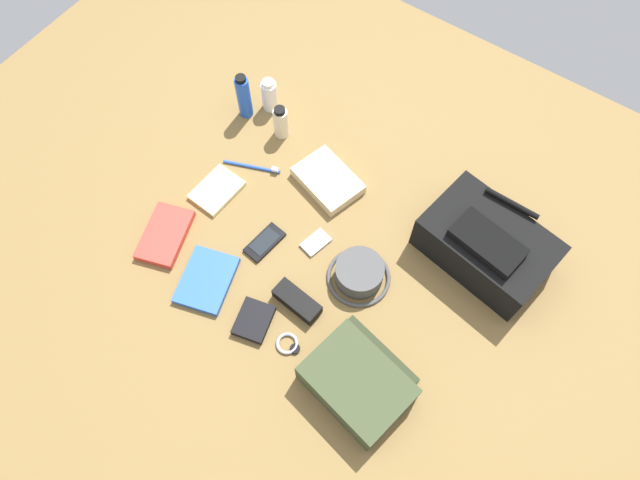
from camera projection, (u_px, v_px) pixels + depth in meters
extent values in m
cube|color=brown|center=(320.00, 248.00, 1.69)|extent=(2.64, 2.02, 0.02)
cube|color=black|center=(486.00, 245.00, 1.61)|extent=(0.39, 0.28, 0.13)
cube|color=black|center=(487.00, 242.00, 1.52)|extent=(0.21, 0.13, 0.03)
cylinder|color=black|center=(512.00, 203.00, 1.58)|extent=(0.16, 0.02, 0.02)
cube|color=#384228|center=(357.00, 384.00, 1.46)|extent=(0.29, 0.23, 0.10)
cube|color=#2C3520|center=(377.00, 355.00, 1.53)|extent=(0.26, 0.11, 0.01)
cylinder|color=#484848|center=(359.00, 273.00, 1.60)|extent=(0.14, 0.14, 0.06)
torus|color=#484848|center=(359.00, 277.00, 1.63)|extent=(0.18, 0.18, 0.01)
cylinder|color=blue|center=(244.00, 97.00, 1.83)|extent=(0.04, 0.04, 0.16)
cylinder|color=black|center=(241.00, 79.00, 1.75)|extent=(0.03, 0.03, 0.01)
cylinder|color=white|center=(270.00, 96.00, 1.86)|extent=(0.05, 0.05, 0.11)
cylinder|color=white|center=(268.00, 83.00, 1.81)|extent=(0.04, 0.04, 0.01)
cylinder|color=beige|center=(281.00, 123.00, 1.81)|extent=(0.05, 0.05, 0.11)
cylinder|color=black|center=(280.00, 111.00, 1.76)|extent=(0.04, 0.04, 0.01)
cube|color=red|center=(165.00, 235.00, 1.68)|extent=(0.17, 0.22, 0.02)
cube|color=white|center=(165.00, 235.00, 1.69)|extent=(0.16, 0.21, 0.02)
cube|color=blue|center=(207.00, 280.00, 1.62)|extent=(0.18, 0.21, 0.02)
cube|color=white|center=(207.00, 280.00, 1.62)|extent=(0.17, 0.20, 0.01)
cube|color=black|center=(265.00, 242.00, 1.68)|extent=(0.07, 0.13, 0.01)
cube|color=black|center=(264.00, 241.00, 1.67)|extent=(0.06, 0.09, 0.00)
cube|color=#B7B7BC|center=(315.00, 243.00, 1.68)|extent=(0.07, 0.09, 0.01)
cylinder|color=silver|center=(313.00, 246.00, 1.67)|extent=(0.03, 0.03, 0.00)
torus|color=#99999E|center=(287.00, 343.00, 1.55)|extent=(0.06, 0.06, 0.01)
cylinder|color=black|center=(295.00, 349.00, 1.54)|extent=(0.03, 0.03, 0.01)
cylinder|color=blue|center=(252.00, 167.00, 1.80)|extent=(0.18, 0.08, 0.01)
cube|color=white|center=(275.00, 169.00, 1.78)|extent=(0.02, 0.02, 0.01)
cube|color=black|center=(254.00, 320.00, 1.57)|extent=(0.11, 0.13, 0.02)
cube|color=beige|center=(217.00, 190.00, 1.76)|extent=(0.12, 0.16, 0.02)
cube|color=beige|center=(328.00, 180.00, 1.76)|extent=(0.23, 0.19, 0.04)
cube|color=black|center=(297.00, 301.00, 1.58)|extent=(0.14, 0.07, 0.04)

